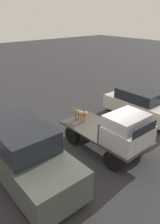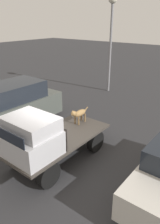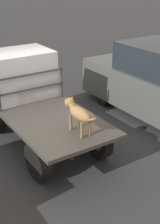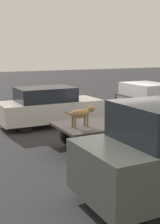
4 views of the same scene
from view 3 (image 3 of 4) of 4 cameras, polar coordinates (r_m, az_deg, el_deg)
The scene contains 5 objects.
ground_plane at distance 7.84m, azimuth -6.66°, elevation -5.55°, with size 80.00×80.00×0.00m, color #2D2D30.
flatbed_truck at distance 7.55m, azimuth -6.89°, elevation -1.45°, with size 4.03×1.82×0.88m.
truck_cab at distance 8.30m, azimuth -11.05°, elevation 6.78°, with size 1.42×1.70×1.19m.
truck_headboard at distance 7.66m, azimuth -8.82°, elevation 5.09°, with size 0.04×1.70×0.79m.
dog at distance 6.27m, azimuth -0.43°, elevation -0.07°, with size 1.06×0.25×0.67m.
Camera 3 is at (-6.13, 2.95, 3.91)m, focal length 50.00 mm.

